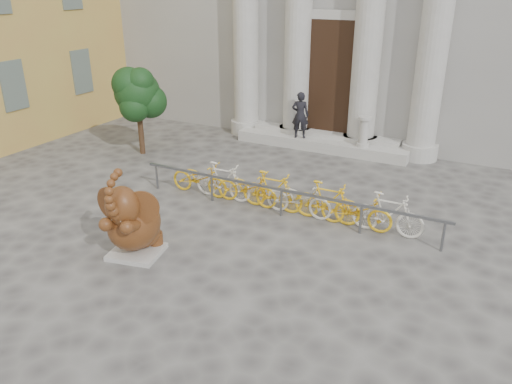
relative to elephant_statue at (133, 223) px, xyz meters
The scene contains 7 objects.
ground 1.38m from the elephant_statue, 35.29° to the right, with size 80.00×80.00×0.00m, color #474442.
entrance_steps 8.80m from the elephant_statue, 83.83° to the left, with size 6.00×1.20×0.36m, color #A8A59E.
elephant_statue is the anchor object (origin of this frame).
bike_rack 3.91m from the elephant_statue, 60.46° to the left, with size 8.00×0.53×1.00m.
tree 6.93m from the elephant_statue, 127.86° to the left, with size 1.66×1.51×2.88m.
pedestrian 8.40m from the elephant_statue, 88.47° to the left, with size 0.58×0.38×1.59m, color black.
balustrade_post 8.78m from the elephant_statue, 73.80° to the left, with size 0.41×0.41×1.00m.
Camera 1 is at (5.56, -6.36, 5.41)m, focal length 35.00 mm.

